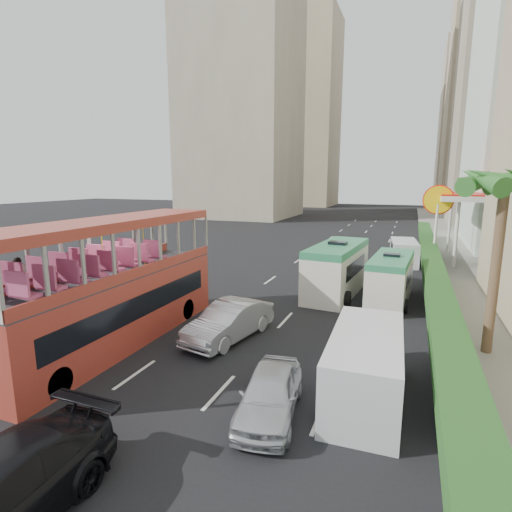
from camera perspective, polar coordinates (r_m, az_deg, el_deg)
The scene contains 18 objects.
ground_plane at distance 14.71m, azimuth -0.21°, elevation -15.57°, with size 200.00×200.00×0.00m, color black.
double_decker_bus at distance 16.84m, azimuth -19.63°, elevation -3.59°, with size 2.50×11.00×5.06m, color #AB3829.
car_silver_lane_a at distance 17.10m, azimuth -3.84°, elevation -11.68°, with size 1.62×4.64×1.53m, color silver.
car_silver_lane_b at distance 12.16m, azimuth 1.97°, elevation -21.70°, with size 1.55×3.85×1.31m, color silver.
van_asset at distance 27.60m, azimuth 12.64°, elevation -3.13°, with size 2.29×4.97×1.38m, color silver.
minibus_near at distance 23.49m, azimuth 11.46°, elevation -1.87°, with size 2.19×6.58×2.92m, color silver.
minibus_far at distance 22.91m, azimuth 18.66°, elevation -3.09°, with size 1.88×5.64×2.50m, color silver.
panel_van_near at distance 12.88m, azimuth 15.37°, elevation -14.98°, with size 2.03×5.07×2.03m, color silver.
panel_van_far at distance 33.54m, azimuth 20.37°, elevation 0.52°, with size 1.84×4.60×1.84m, color silver.
sidewalk at distance 38.04m, azimuth 27.22°, elevation -0.13°, with size 6.00×120.00×0.18m, color #99968C.
kerb_wall at distance 26.94m, azimuth 23.66°, elevation -2.65°, with size 0.30×44.00×1.00m, color silver.
hedge at distance 26.77m, azimuth 23.80°, elevation -0.88°, with size 1.10×44.00×0.70m, color #2D6626.
palm_tree at distance 16.83m, azimuth 31.02°, elevation -1.56°, with size 0.36×0.36×6.40m, color brown.
shell_station at distance 35.84m, azimuth 29.48°, elevation 3.37°, with size 6.50×8.00×5.50m, color silver.
tower_far_a at distance 96.29m, azimuth 29.94°, elevation 18.71°, with size 14.00×14.00×44.00m, color tan.
tower_far_b at distance 117.66m, azimuth 28.25°, elevation 16.18°, with size 14.00×14.00×40.00m, color #B2A48C.
tower_left_a at distance 75.71m, azimuth -2.09°, elevation 25.74°, with size 18.00×18.00×52.00m, color #B2A48C.
tower_left_b at distance 106.99m, azimuth 6.88°, elevation 19.63°, with size 16.00×16.00×46.00m, color tan.
Camera 1 is at (4.82, -12.26, 6.55)m, focal length 28.00 mm.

